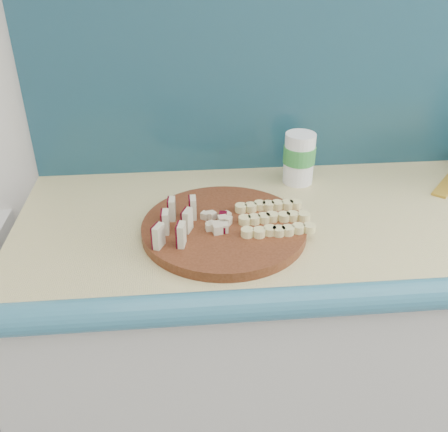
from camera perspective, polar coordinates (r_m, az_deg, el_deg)
kitchen_counter at (r=1.60m, az=23.38°, el=-13.45°), size 2.20×0.63×0.91m
backsplash at (r=1.50m, az=24.13°, el=14.70°), size 2.20×0.02×0.50m
cutting_board at (r=1.10m, az=0.00°, el=-1.41°), size 0.37×0.37×0.02m
apple_wedges at (r=1.06m, az=-5.51°, el=-0.61°), size 0.09×0.14×0.05m
apple_chunks at (r=1.09m, az=-1.23°, el=-0.57°), size 0.05×0.06×0.02m
banana_slices at (r=1.11m, az=5.69°, el=-0.17°), size 0.16×0.14×0.02m
canister at (r=1.31m, az=8.58°, el=6.66°), size 0.08×0.08×0.13m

